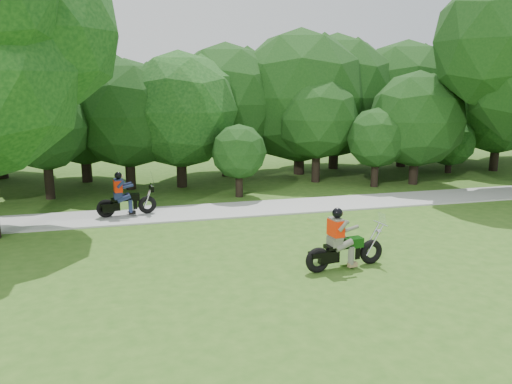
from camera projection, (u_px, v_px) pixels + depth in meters
name	position (u px, v px, depth m)	size (l,w,h in m)	color
ground	(406.00, 287.00, 11.73)	(100.00, 100.00, 0.00)	#305A19
walkway	(297.00, 206.00, 19.30)	(60.00, 2.20, 0.06)	#AAAAA4
tree_line	(261.00, 103.00, 25.19)	(40.20, 12.07, 7.57)	black
chopper_motorcycle	(342.00, 246.00, 12.77)	(2.29, 0.75, 1.64)	black
touring_motorcycle	(123.00, 200.00, 17.63)	(2.10, 0.80, 1.60)	black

